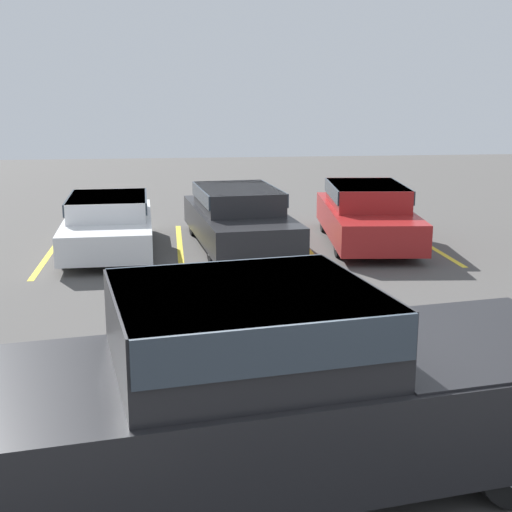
{
  "coord_description": "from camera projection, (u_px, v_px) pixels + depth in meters",
  "views": [
    {
      "loc": [
        -0.72,
        -5.59,
        3.34
      ],
      "look_at": [
        0.5,
        4.28,
        1.0
      ],
      "focal_mm": 50.0,
      "sensor_mm": 36.0,
      "label": 1
    }
  ],
  "objects": [
    {
      "name": "stall_stripe_b",
      "position": [
        180.0,
        247.0,
        15.38
      ],
      "size": [
        0.12,
        4.94,
        0.01
      ],
      "primitive_type": "cube",
      "color": "yellow",
      "rests_on": "ground_plane"
    },
    {
      "name": "pickup_truck",
      "position": [
        279.0,
        385.0,
        6.08
      ],
      "size": [
        6.17,
        3.01,
        1.76
      ],
      "rotation": [
        0.0,
        0.0,
        0.16
      ],
      "color": "black",
      "rests_on": "ground_plane"
    },
    {
      "name": "parked_sedan_a",
      "position": [
        109.0,
        221.0,
        14.97
      ],
      "size": [
        1.91,
        4.42,
        1.15
      ],
      "rotation": [
        0.0,
        0.0,
        -1.54
      ],
      "color": "silver",
      "rests_on": "ground_plane"
    },
    {
      "name": "stall_stripe_d",
      "position": [
        421.0,
        241.0,
        16.02
      ],
      "size": [
        0.12,
        4.94,
        0.01
      ],
      "primitive_type": "cube",
      "color": "yellow",
      "rests_on": "ground_plane"
    },
    {
      "name": "stall_stripe_c",
      "position": [
        303.0,
        244.0,
        15.7
      ],
      "size": [
        0.12,
        4.94,
        0.01
      ],
      "primitive_type": "cube",
      "color": "yellow",
      "rests_on": "ground_plane"
    },
    {
      "name": "parked_sedan_b",
      "position": [
        238.0,
        215.0,
        15.42
      ],
      "size": [
        2.24,
        4.89,
        1.27
      ],
      "rotation": [
        0.0,
        0.0,
        -1.47
      ],
      "color": "#232326",
      "rests_on": "ground_plane"
    },
    {
      "name": "ground_plane",
      "position": [
        259.0,
        479.0,
        6.25
      ],
      "size": [
        60.0,
        60.0,
        0.0
      ],
      "primitive_type": "plane",
      "color": "#4C4947"
    },
    {
      "name": "parked_sedan_c",
      "position": [
        367.0,
        212.0,
        15.68
      ],
      "size": [
        2.18,
        4.69,
        1.3
      ],
      "rotation": [
        0.0,
        0.0,
        -1.67
      ],
      "color": "maroon",
      "rests_on": "ground_plane"
    },
    {
      "name": "stall_stripe_a",
      "position": [
        52.0,
        251.0,
        15.06
      ],
      "size": [
        0.12,
        4.94,
        0.01
      ],
      "primitive_type": "cube",
      "color": "yellow",
      "rests_on": "ground_plane"
    }
  ]
}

